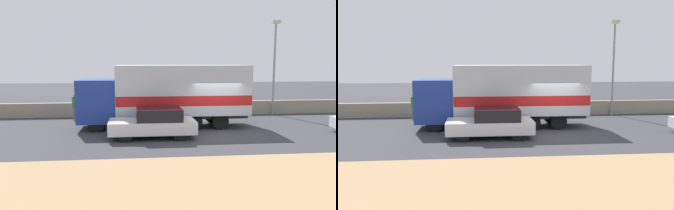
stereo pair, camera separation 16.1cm
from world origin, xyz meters
TOP-DOWN VIEW (x-y plane):
  - ground_plane at (0.00, 0.00)m, footprint 80.00×80.00m
  - dirt_shoulder_foreground at (0.00, -7.37)m, footprint 60.00×6.89m
  - stone_wall_backdrop at (0.00, 5.91)m, footprint 60.00×0.35m
  - street_lamp at (5.08, 5.54)m, footprint 0.56×0.28m
  - box_truck at (-2.37, 1.98)m, footprint 9.15×2.56m
  - car_hatchback at (-3.38, -0.45)m, footprint 4.08×1.84m
  - pedestrian at (-7.97, 4.77)m, footprint 0.37×0.37m

SIDE VIEW (x-z plane):
  - ground_plane at x=0.00m, z-range 0.00..0.00m
  - dirt_shoulder_foreground at x=0.00m, z-range 0.00..0.04m
  - stone_wall_backdrop at x=0.00m, z-range 0.00..0.93m
  - car_hatchback at x=-3.38m, z-range 0.01..1.43m
  - pedestrian at x=-7.97m, z-range 0.03..1.71m
  - box_truck at x=-2.37m, z-range 0.16..3.57m
  - street_lamp at x=5.08m, z-range 0.54..6.84m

